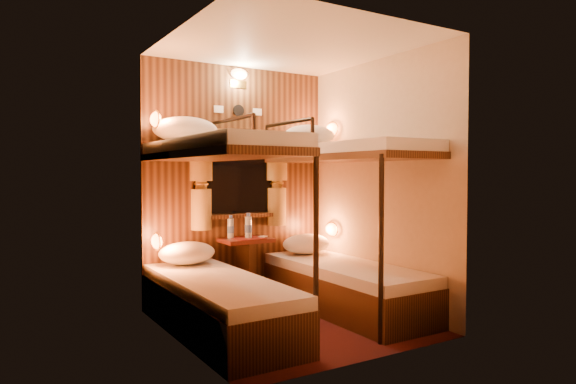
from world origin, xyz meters
TOP-DOWN VIEW (x-y plane):
  - floor at (0.00, 0.00)m, footprint 2.10×2.10m
  - ceiling at (0.00, 0.00)m, footprint 2.10×2.10m
  - wall_back at (0.00, 1.05)m, footprint 2.40×0.00m
  - wall_front at (0.00, -1.05)m, footprint 2.40×0.00m
  - wall_left at (-1.00, 0.00)m, footprint 0.00×2.40m
  - wall_right at (1.00, 0.00)m, footprint 0.00×2.40m
  - back_panel at (0.00, 1.04)m, footprint 2.00×0.03m
  - bunk_left at (-0.65, 0.07)m, footprint 0.72×1.90m
  - bunk_right at (0.65, 0.07)m, footprint 0.72×1.90m
  - window at (0.00, 1.00)m, footprint 1.00×0.12m
  - curtains at (0.00, 0.97)m, footprint 1.10×0.22m
  - back_fixtures at (0.00, 1.00)m, footprint 0.54×0.09m
  - reading_lamps at (-0.00, 0.70)m, footprint 2.00×0.20m
  - table at (0.00, 0.85)m, footprint 0.50×0.34m
  - bottle_left at (-0.14, 0.91)m, footprint 0.07×0.07m
  - bottle_right at (0.02, 0.83)m, footprint 0.07×0.07m
  - sachet_a at (0.21, 0.88)m, footprint 0.10×0.08m
  - sachet_b at (0.16, 0.83)m, footprint 0.09×0.08m
  - pillow_lower_left at (-0.65, 0.78)m, footprint 0.53×0.38m
  - pillow_lower_right at (0.65, 0.73)m, footprint 0.53×0.38m
  - pillow_upper_left at (-0.65, 0.79)m, footprint 0.61×0.44m
  - pillow_upper_right at (0.65, 0.67)m, footprint 0.57×0.40m

SIDE VIEW (x-z plane):
  - floor at x=0.00m, z-range 0.00..0.00m
  - table at x=0.00m, z-range 0.09..0.74m
  - bunk_left at x=-0.65m, z-range -0.35..1.47m
  - bunk_right at x=0.65m, z-range -0.35..1.47m
  - pillow_lower_right at x=0.65m, z-range 0.46..0.67m
  - pillow_lower_left at x=-0.65m, z-range 0.46..0.67m
  - sachet_b at x=0.16m, z-range 0.65..0.66m
  - sachet_a at x=0.21m, z-range 0.65..0.66m
  - bottle_left at x=-0.14m, z-range 0.63..0.87m
  - bottle_right at x=0.02m, z-range 0.63..0.89m
  - window at x=0.00m, z-range 0.79..1.58m
  - wall_back at x=0.00m, z-range 0.00..2.40m
  - wall_front at x=0.00m, z-range 0.00..2.40m
  - wall_left at x=-1.00m, z-range 0.00..2.40m
  - wall_right at x=1.00m, z-range 0.00..2.40m
  - back_panel at x=0.00m, z-range 0.00..2.40m
  - reading_lamps at x=0.00m, z-range 0.62..1.86m
  - curtains at x=0.00m, z-range 0.76..1.76m
  - pillow_upper_right at x=0.65m, z-range 1.59..1.81m
  - pillow_upper_left at x=-0.65m, z-range 1.59..1.83m
  - back_fixtures at x=0.00m, z-range 2.00..2.49m
  - ceiling at x=0.00m, z-range 2.40..2.40m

